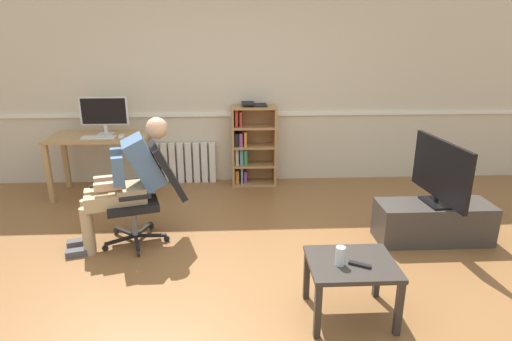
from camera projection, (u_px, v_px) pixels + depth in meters
ground_plane at (243, 285)px, 3.42m from camera, size 18.00×18.00×0.00m
back_wall at (238, 81)px, 5.52m from camera, size 12.00×0.13×2.70m
computer_desk at (100, 145)px, 5.18m from camera, size 1.18×0.61×0.76m
imac_monitor at (104, 113)px, 5.14m from camera, size 0.58×0.14×0.46m
keyboard at (99, 137)px, 5.01m from camera, size 0.39×0.12×0.02m
computer_mouse at (121, 136)px, 5.04m from camera, size 0.06×0.10×0.03m
bookshelf at (251, 146)px, 5.58m from camera, size 0.58×0.29×1.10m
radiator at (185, 163)px, 5.71m from camera, size 0.83×0.08×0.55m
office_chair at (148, 190)px, 4.03m from camera, size 0.83×0.67×0.96m
person_seated at (127, 179)px, 3.93m from camera, size 1.01×0.57×1.21m
tv_stand at (433, 222)px, 4.11m from camera, size 1.09×0.40×0.39m
tv_screen at (440, 171)px, 3.95m from camera, size 0.23×0.91×0.62m
coffee_table at (351, 270)px, 2.95m from camera, size 0.60×0.50×0.44m
drinking_glass at (340, 256)px, 2.87m from camera, size 0.07×0.07×0.13m
spare_remote at (360, 265)px, 2.88m from camera, size 0.15×0.11×0.02m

